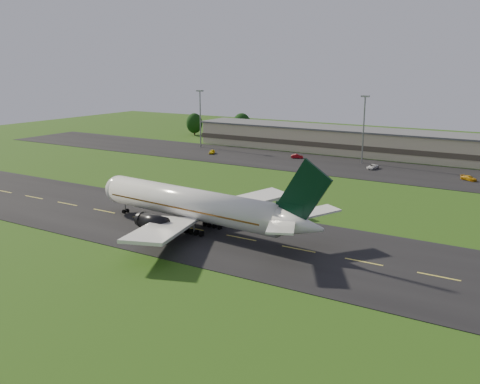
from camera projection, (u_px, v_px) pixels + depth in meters
The scene contains 12 objects.
ground at pixel (190, 228), 98.40m from camera, with size 360.00×360.00×0.00m, color #214010.
taxiway at pixel (190, 228), 98.39m from camera, with size 220.00×30.00×0.10m, color black.
apron at pixel (336, 166), 158.01m from camera, with size 260.00×30.00×0.10m, color black.
airliner at pixel (194, 205), 96.74m from camera, with size 51.29×42.06×15.57m.
terminal at pixel (383, 144), 173.84m from camera, with size 145.00×16.00×8.40m.
light_mast_west at pixel (200, 112), 189.63m from camera, with size 2.40×1.20×20.35m.
light_mast_centre at pixel (364, 121), 159.10m from camera, with size 2.40×1.20×20.35m.
tree_line at pixel (468, 142), 169.72m from camera, with size 197.00×8.67×10.82m.
service_vehicle_a at pixel (212, 152), 178.42m from camera, with size 1.55×3.86×1.31m, color yellow.
service_vehicle_b at pixel (297, 156), 169.98m from camera, with size 1.33×3.83×1.26m, color maroon.
service_vehicle_c at pixel (373, 167), 152.94m from camera, with size 2.12×4.60×1.28m, color white.
service_vehicle_d at pixel (469, 178), 137.84m from camera, with size 1.75×4.30×1.25m, color orange.
Camera 1 is at (57.08, -75.32, 29.70)m, focal length 40.00 mm.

